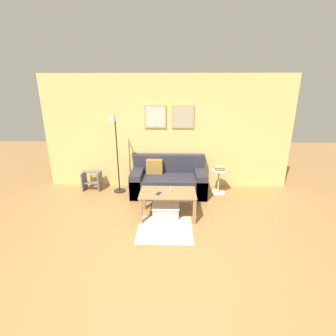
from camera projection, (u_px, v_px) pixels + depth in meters
ground_plane at (161, 273)px, 3.09m from camera, size 16.00×16.00×0.00m
wall_back at (167, 133)px, 5.52m from camera, size 5.60×0.09×2.55m
area_rug at (165, 229)px, 4.06m from camera, size 0.91×0.86×0.01m
couch at (169, 181)px, 5.41m from camera, size 1.62×0.84×0.81m
coffee_table at (168, 197)px, 4.36m from camera, size 1.00×0.58×0.48m
storage_bin at (166, 210)px, 4.48m from camera, size 0.49×0.40×0.21m
floor_lamp at (116, 153)px, 5.20m from camera, size 0.28×0.45×1.72m
side_table at (219, 179)px, 5.38m from camera, size 0.37×0.37×0.55m
book_stack at (220, 168)px, 5.31m from camera, size 0.24×0.20×0.08m
remote_control at (171, 190)px, 4.39m from camera, size 0.07×0.15×0.02m
cell_phone at (159, 193)px, 4.27m from camera, size 0.10×0.15×0.01m
step_stool at (92, 180)px, 5.61m from camera, size 0.40×0.32×0.43m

